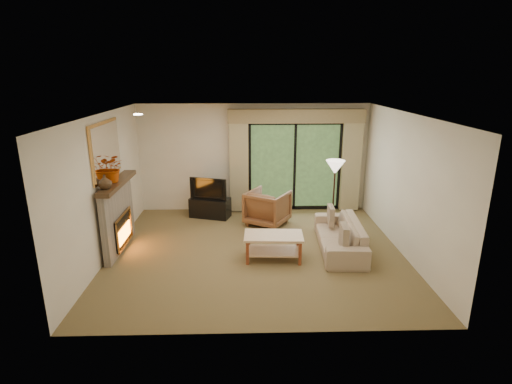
{
  "coord_description": "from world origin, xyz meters",
  "views": [
    {
      "loc": [
        -0.2,
        -6.99,
        3.28
      ],
      "look_at": [
        0.0,
        0.3,
        1.1
      ],
      "focal_mm": 28.0,
      "sensor_mm": 36.0,
      "label": 1
    }
  ],
  "objects_px": {
    "armchair": "(268,208)",
    "sofa": "(340,235)",
    "media_console": "(210,208)",
    "coffee_table": "(273,247)"
  },
  "relations": [
    {
      "from": "media_console",
      "to": "coffee_table",
      "type": "xyz_separation_m",
      "value": [
        1.34,
        -2.27,
        0.01
      ]
    },
    {
      "from": "sofa",
      "to": "armchair",
      "type": "bearing_deg",
      "value": -132.5
    },
    {
      "from": "armchair",
      "to": "sofa",
      "type": "distance_m",
      "value": 1.9
    },
    {
      "from": "sofa",
      "to": "coffee_table",
      "type": "bearing_deg",
      "value": -69.37
    },
    {
      "from": "media_console",
      "to": "armchair",
      "type": "distance_m",
      "value": 1.43
    },
    {
      "from": "media_console",
      "to": "sofa",
      "type": "bearing_deg",
      "value": -18.36
    },
    {
      "from": "media_console",
      "to": "armchair",
      "type": "relative_size",
      "value": 1.07
    },
    {
      "from": "media_console",
      "to": "armchair",
      "type": "xyz_separation_m",
      "value": [
        1.33,
        -0.5,
        0.16
      ]
    },
    {
      "from": "media_console",
      "to": "sofa",
      "type": "height_order",
      "value": "sofa"
    },
    {
      "from": "sofa",
      "to": "coffee_table",
      "type": "relative_size",
      "value": 1.84
    }
  ]
}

